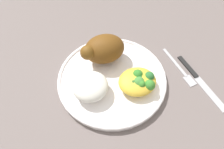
% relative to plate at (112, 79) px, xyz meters
% --- Properties ---
extents(ground_plane, '(2.00, 2.00, 0.00)m').
position_rel_plate_xyz_m(ground_plane, '(0.00, 0.00, -0.01)').
color(ground_plane, '#6A5E5C').
extents(plate, '(0.29, 0.29, 0.02)m').
position_rel_plate_xyz_m(plate, '(0.00, 0.00, 0.00)').
color(plate, white).
rests_on(plate, ground_plane).
extents(roasted_chicken, '(0.12, 0.08, 0.07)m').
position_rel_plate_xyz_m(roasted_chicken, '(0.01, -0.07, 0.05)').
color(roasted_chicken, brown).
rests_on(roasted_chicken, plate).
extents(rice_pile, '(0.09, 0.09, 0.04)m').
position_rel_plate_xyz_m(rice_pile, '(0.06, 0.03, 0.03)').
color(rice_pile, silver).
rests_on(rice_pile, plate).
extents(mac_cheese_with_broccoli, '(0.10, 0.08, 0.04)m').
position_rel_plate_xyz_m(mac_cheese_with_broccoli, '(-0.06, 0.04, 0.03)').
color(mac_cheese_with_broccoli, gold).
rests_on(mac_cheese_with_broccoli, plate).
extents(fork, '(0.04, 0.14, 0.01)m').
position_rel_plate_xyz_m(fork, '(-0.19, 0.02, -0.01)').
color(fork, '#B2B2B7').
rests_on(fork, ground_plane).
extents(knife, '(0.04, 0.19, 0.01)m').
position_rel_plate_xyz_m(knife, '(-0.22, 0.06, -0.01)').
color(knife, black).
rests_on(knife, ground_plane).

